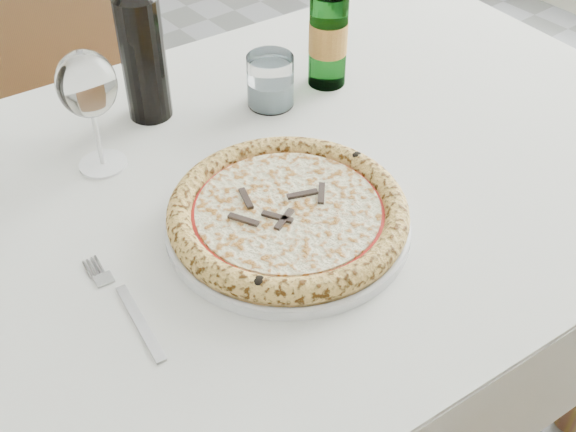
# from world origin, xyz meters

# --- Properties ---
(floor) EXTENTS (5.00, 6.00, 0.02)m
(floor) POSITION_xyz_m (0.00, 0.00, -0.01)
(floor) COLOR #585858
(floor) RESTS_ON ground
(dining_table) EXTENTS (1.46, 0.94, 0.76)m
(dining_table) POSITION_xyz_m (0.17, -0.29, 0.66)
(dining_table) COLOR brown
(dining_table) RESTS_ON floor
(chair_far) EXTENTS (0.51, 0.51, 0.93)m
(chair_far) POSITION_xyz_m (0.28, 0.46, 0.53)
(chair_far) COLOR brown
(chair_far) RESTS_ON floor
(plate) EXTENTS (0.31, 0.31, 0.02)m
(plate) POSITION_xyz_m (0.17, -0.39, 0.76)
(plate) COLOR white
(plate) RESTS_ON dining_table
(pizza) EXTENTS (0.30, 0.30, 0.03)m
(pizza) POSITION_xyz_m (0.17, -0.39, 0.78)
(pizza) COLOR tan
(pizza) RESTS_ON plate
(fork) EXTENTS (0.03, 0.18, 0.00)m
(fork) POSITION_xyz_m (-0.05, -0.38, 0.76)
(fork) COLOR #9D9D9D
(fork) RESTS_ON dining_table
(wine_glass) EXTENTS (0.08, 0.08, 0.18)m
(wine_glass) POSITION_xyz_m (0.05, -0.12, 0.88)
(wine_glass) COLOR white
(wine_glass) RESTS_ON dining_table
(tumbler) EXTENTS (0.07, 0.07, 0.08)m
(tumbler) POSITION_xyz_m (0.34, -0.14, 0.79)
(tumbler) COLOR white
(tumbler) RESTS_ON dining_table
(beer_bottle) EXTENTS (0.06, 0.06, 0.24)m
(beer_bottle) POSITION_xyz_m (0.45, -0.15, 0.85)
(beer_bottle) COLOR #3D8542
(beer_bottle) RESTS_ON dining_table
(wine_bottle) EXTENTS (0.07, 0.07, 0.27)m
(wine_bottle) POSITION_xyz_m (0.17, -0.05, 0.87)
(wine_bottle) COLOR black
(wine_bottle) RESTS_ON dining_table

